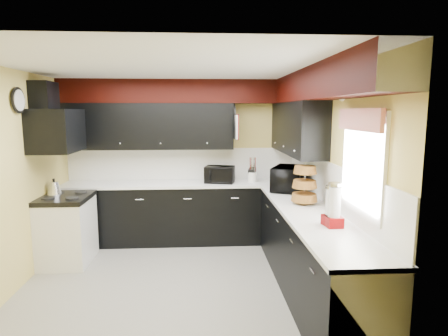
% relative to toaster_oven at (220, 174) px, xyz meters
% --- Properties ---
extents(ground, '(3.60, 3.60, 0.00)m').
position_rel_toaster_oven_xyz_m(ground, '(-0.58, -1.46, -1.07)').
color(ground, gray).
rests_on(ground, ground).
extents(wall_back, '(3.60, 0.06, 2.50)m').
position_rel_toaster_oven_xyz_m(wall_back, '(-0.58, 0.34, 0.18)').
color(wall_back, '#E0C666').
rests_on(wall_back, ground).
extents(wall_right, '(0.06, 3.60, 2.50)m').
position_rel_toaster_oven_xyz_m(wall_right, '(1.22, -1.46, 0.18)').
color(wall_right, '#E0C666').
rests_on(wall_right, ground).
extents(wall_left, '(0.06, 3.60, 2.50)m').
position_rel_toaster_oven_xyz_m(wall_left, '(-2.38, -1.46, 0.18)').
color(wall_left, '#E0C666').
rests_on(wall_left, ground).
extents(ceiling, '(3.60, 3.60, 0.06)m').
position_rel_toaster_oven_xyz_m(ceiling, '(-0.58, -1.46, 1.43)').
color(ceiling, white).
rests_on(ceiling, wall_back).
extents(cab_back, '(3.60, 0.60, 0.90)m').
position_rel_toaster_oven_xyz_m(cab_back, '(-0.58, 0.04, -0.62)').
color(cab_back, black).
rests_on(cab_back, ground).
extents(cab_right, '(0.60, 3.00, 0.90)m').
position_rel_toaster_oven_xyz_m(cab_right, '(0.92, -1.76, -0.62)').
color(cab_right, black).
rests_on(cab_right, ground).
extents(counter_back, '(3.62, 0.64, 0.04)m').
position_rel_toaster_oven_xyz_m(counter_back, '(-0.58, 0.04, -0.15)').
color(counter_back, white).
rests_on(counter_back, cab_back).
extents(counter_right, '(0.64, 3.02, 0.04)m').
position_rel_toaster_oven_xyz_m(counter_right, '(0.92, -1.76, -0.15)').
color(counter_right, white).
rests_on(counter_right, cab_right).
extents(splash_back, '(3.60, 0.02, 0.50)m').
position_rel_toaster_oven_xyz_m(splash_back, '(-0.58, 0.33, 0.12)').
color(splash_back, white).
rests_on(splash_back, counter_back).
extents(splash_right, '(0.02, 3.60, 0.50)m').
position_rel_toaster_oven_xyz_m(splash_right, '(1.21, -1.46, 0.12)').
color(splash_right, white).
rests_on(splash_right, counter_right).
extents(upper_back, '(2.60, 0.35, 0.70)m').
position_rel_toaster_oven_xyz_m(upper_back, '(-1.08, 0.17, 0.73)').
color(upper_back, black).
rests_on(upper_back, wall_back).
extents(upper_right, '(0.35, 1.80, 0.70)m').
position_rel_toaster_oven_xyz_m(upper_right, '(1.04, -0.56, 0.73)').
color(upper_right, black).
rests_on(upper_right, wall_right).
extents(soffit_back, '(3.60, 0.36, 0.35)m').
position_rel_toaster_oven_xyz_m(soffit_back, '(-0.58, 0.16, 1.26)').
color(soffit_back, black).
rests_on(soffit_back, wall_back).
extents(soffit_right, '(0.36, 3.24, 0.35)m').
position_rel_toaster_oven_xyz_m(soffit_right, '(1.04, -1.64, 1.26)').
color(soffit_right, black).
rests_on(soffit_right, wall_right).
extents(stove, '(0.60, 0.75, 0.86)m').
position_rel_toaster_oven_xyz_m(stove, '(-2.08, -0.71, -0.64)').
color(stove, white).
rests_on(stove, ground).
extents(cooktop, '(0.62, 0.77, 0.06)m').
position_rel_toaster_oven_xyz_m(cooktop, '(-2.08, -0.71, -0.18)').
color(cooktop, black).
rests_on(cooktop, stove).
extents(hood, '(0.50, 0.78, 0.55)m').
position_rel_toaster_oven_xyz_m(hood, '(-2.13, -0.71, 0.71)').
color(hood, black).
rests_on(hood, wall_left).
extents(hood_duct, '(0.24, 0.40, 0.40)m').
position_rel_toaster_oven_xyz_m(hood_duct, '(-2.26, -0.71, 1.13)').
color(hood_duct, black).
rests_on(hood_duct, wall_left).
extents(window, '(0.03, 0.86, 0.96)m').
position_rel_toaster_oven_xyz_m(window, '(1.20, -2.36, 0.48)').
color(window, white).
rests_on(window, wall_right).
extents(valance, '(0.04, 0.88, 0.20)m').
position_rel_toaster_oven_xyz_m(valance, '(1.15, -2.36, 0.88)').
color(valance, red).
rests_on(valance, wall_right).
extents(pan_top, '(0.03, 0.22, 0.40)m').
position_rel_toaster_oven_xyz_m(pan_top, '(0.24, 0.09, 0.93)').
color(pan_top, black).
rests_on(pan_top, upper_back).
extents(pan_mid, '(0.03, 0.28, 0.46)m').
position_rel_toaster_oven_xyz_m(pan_mid, '(0.24, -0.04, 0.68)').
color(pan_mid, black).
rests_on(pan_mid, upper_back).
extents(pan_low, '(0.03, 0.24, 0.42)m').
position_rel_toaster_oven_xyz_m(pan_low, '(0.24, 0.22, 0.65)').
color(pan_low, black).
rests_on(pan_low, upper_back).
extents(cut_board, '(0.03, 0.26, 0.35)m').
position_rel_toaster_oven_xyz_m(cut_board, '(0.25, -0.16, 0.73)').
color(cut_board, white).
rests_on(cut_board, upper_back).
extents(baskets, '(0.27, 0.27, 0.50)m').
position_rel_toaster_oven_xyz_m(baskets, '(0.94, -1.41, 0.11)').
color(baskets, brown).
rests_on(baskets, upper_right).
extents(clock, '(0.03, 0.30, 0.30)m').
position_rel_toaster_oven_xyz_m(clock, '(-2.35, -1.21, 1.08)').
color(clock, black).
rests_on(clock, wall_left).
extents(deco_plate, '(0.03, 0.24, 0.24)m').
position_rel_toaster_oven_xyz_m(deco_plate, '(1.19, -1.81, 1.18)').
color(deco_plate, white).
rests_on(deco_plate, wall_right).
extents(toaster_oven, '(0.51, 0.45, 0.25)m').
position_rel_toaster_oven_xyz_m(toaster_oven, '(0.00, 0.00, 0.00)').
color(toaster_oven, black).
rests_on(toaster_oven, counter_back).
extents(microwave, '(0.62, 0.72, 0.33)m').
position_rel_toaster_oven_xyz_m(microwave, '(0.94, -0.64, 0.04)').
color(microwave, black).
rests_on(microwave, counter_right).
extents(utensil_crock, '(0.19, 0.19, 0.16)m').
position_rel_toaster_oven_xyz_m(utensil_crock, '(0.52, 0.01, -0.05)').
color(utensil_crock, white).
rests_on(utensil_crock, counter_back).
extents(knife_block, '(0.14, 0.16, 0.21)m').
position_rel_toaster_oven_xyz_m(knife_block, '(0.52, 0.05, -0.02)').
color(knife_block, black).
rests_on(knife_block, counter_back).
extents(kettle, '(0.20, 0.20, 0.17)m').
position_rel_toaster_oven_xyz_m(kettle, '(-2.26, -0.59, -0.06)').
color(kettle, silver).
rests_on(kettle, cooktop).
extents(dispenser_a, '(0.16, 0.16, 0.40)m').
position_rel_toaster_oven_xyz_m(dispenser_a, '(0.97, -2.31, 0.07)').
color(dispenser_a, maroon).
rests_on(dispenser_a, counter_right).
extents(dispenser_b, '(0.16, 0.16, 0.35)m').
position_rel_toaster_oven_xyz_m(dispenser_b, '(0.95, -2.26, 0.05)').
color(dispenser_b, maroon).
rests_on(dispenser_b, counter_right).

